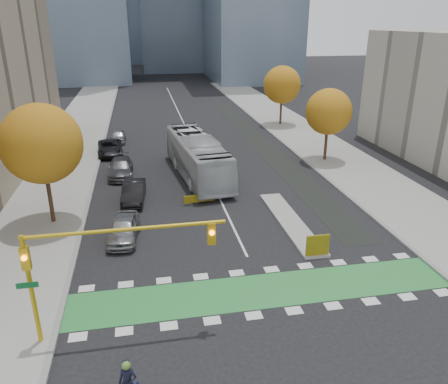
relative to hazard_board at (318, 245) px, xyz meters
name	(u,v)px	position (x,y,z in m)	size (l,w,h in m)	color
ground	(272,308)	(-4.00, -4.20, -0.80)	(300.00, 300.00, 0.00)	black
sidewalk_west	(51,184)	(-17.50, 15.80, -0.73)	(7.00, 120.00, 0.15)	gray
sidewalk_east	(347,165)	(9.50, 15.80, -0.73)	(7.00, 120.00, 0.15)	gray
curb_west	(94,181)	(-14.00, 15.80, -0.73)	(0.30, 120.00, 0.16)	gray
curb_east	(313,167)	(6.00, 15.80, -0.73)	(0.30, 120.00, 0.16)	gray
bike_crossing	(263,290)	(-4.00, -2.70, -0.79)	(20.00, 3.00, 0.01)	#2A8339
centre_line	(185,126)	(-4.00, 35.80, -0.80)	(0.15, 70.00, 0.01)	silver
bike_lane_paint	(260,142)	(3.50, 25.80, -0.80)	(2.50, 50.00, 0.01)	black
median_island	(290,222)	(0.00, 4.80, -0.72)	(1.60, 10.00, 0.16)	gray
hazard_board	(318,245)	(0.00, 0.00, 0.00)	(1.40, 0.12, 1.30)	yellow
tree_west	(42,144)	(-16.00, 7.80, 4.82)	(5.20, 5.20, 8.22)	#332114
tree_east_near	(329,112)	(8.00, 17.80, 4.06)	(4.40, 4.40, 7.08)	#332114
tree_east_far	(282,85)	(8.50, 33.80, 4.44)	(4.80, 4.80, 7.65)	#332114
traffic_signal_west	(93,256)	(-11.93, -4.71, 3.23)	(8.53, 0.56, 5.20)	#BF9914
bus	(197,156)	(-4.99, 15.57, 1.04)	(3.09, 13.20, 3.68)	silver
parked_car_a	(124,229)	(-11.17, 4.46, -0.05)	(1.77, 4.40, 1.50)	gray
parked_car_b	(134,192)	(-10.56, 10.79, -0.05)	(1.59, 4.57, 1.50)	black
parked_car_c	(121,168)	(-11.71, 16.93, -0.06)	(2.08, 5.12, 1.49)	#4B4A4F
parked_car_d	(110,148)	(-13.00, 23.96, -0.07)	(2.42, 5.25, 1.46)	black
parked_car_e	(118,136)	(-12.33, 28.96, -0.14)	(1.57, 3.89, 1.33)	#9C9CA1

